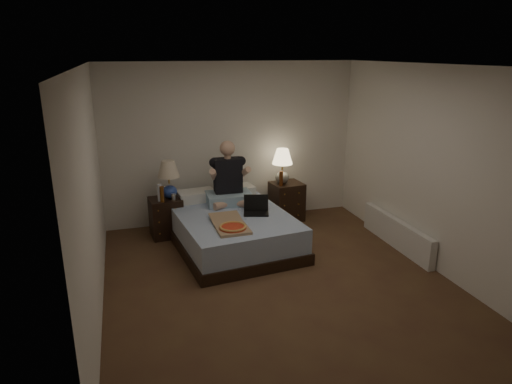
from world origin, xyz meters
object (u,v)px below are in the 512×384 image
object	(u,v)px
soda_can	(174,197)
person	(228,173)
water_bottle	(160,193)
bed	(232,230)
lamp_left	(169,179)
beer_bottle_right	(281,179)
nightstand_left	(166,217)
lamp_right	(282,166)
nightstand_right	(287,201)
pizza_box	(233,228)
beer_bottle_left	(162,194)
radiator	(397,233)
laptop	(256,206)

from	to	relation	value
soda_can	person	world-z (taller)	person
water_bottle	person	xyz separation A→B (m)	(0.99, -0.10, 0.24)
bed	water_bottle	bearing A→B (deg)	142.92
person	lamp_left	bearing A→B (deg)	167.68
beer_bottle_right	bed	bearing A→B (deg)	-145.37
nightstand_left	beer_bottle_right	size ratio (longest dim) A/B	2.53
soda_can	person	bearing A→B (deg)	-6.72
bed	lamp_right	size ratio (longest dim) A/B	3.46
nightstand_left	person	size ratio (longest dim) A/B	0.63
nightstand_right	water_bottle	bearing A→B (deg)	179.72
pizza_box	water_bottle	bearing A→B (deg)	123.34
soda_can	beer_bottle_right	xyz separation A→B (m)	(1.69, 0.12, 0.10)
lamp_left	pizza_box	distance (m)	1.46
water_bottle	pizza_box	world-z (taller)	water_bottle
beer_bottle_left	radiator	xyz separation A→B (m)	(3.10, -1.18, -0.50)
nightstand_right	lamp_right	bearing A→B (deg)	168.10
lamp_left	laptop	size ratio (longest dim) A/B	1.65
person	soda_can	bearing A→B (deg)	175.28
radiator	water_bottle	bearing A→B (deg)	158.62
lamp_left	soda_can	xyz separation A→B (m)	(0.04, -0.12, -0.23)
beer_bottle_right	soda_can	bearing A→B (deg)	-175.78
water_bottle	person	distance (m)	1.02
lamp_left	water_bottle	distance (m)	0.24
water_bottle	beer_bottle_left	bearing A→B (deg)	-60.66
nightstand_left	lamp_right	xyz separation A→B (m)	(1.86, 0.15, 0.61)
nightstand_left	laptop	distance (m)	1.42
bed	laptop	world-z (taller)	laptop
nightstand_right	beer_bottle_right	world-z (taller)	beer_bottle_right
soda_can	pizza_box	xyz separation A→B (m)	(0.60, -1.15, -0.11)
nightstand_left	beer_bottle_left	world-z (taller)	beer_bottle_left
lamp_left	pizza_box	world-z (taller)	lamp_left
bed	lamp_right	bearing A→B (deg)	31.06
bed	beer_bottle_right	distance (m)	1.26
lamp_left	person	size ratio (longest dim) A/B	0.60
pizza_box	radiator	size ratio (longest dim) A/B	0.47
water_bottle	beer_bottle_right	xyz separation A→B (m)	(1.88, 0.12, 0.03)
water_bottle	radiator	distance (m)	3.39
pizza_box	radiator	world-z (taller)	pizza_box
pizza_box	nightstand_right	bearing A→B (deg)	47.80
nightstand_right	water_bottle	world-z (taller)	water_bottle
soda_can	radiator	bearing A→B (deg)	-22.49
beer_bottle_right	radiator	bearing A→B (deg)	-47.00
nightstand_left	water_bottle	distance (m)	0.43
lamp_left	person	distance (m)	0.87
beer_bottle_right	pizza_box	xyz separation A→B (m)	(-1.09, -1.28, -0.21)
lamp_left	beer_bottle_left	distance (m)	0.26
lamp_left	radiator	xyz separation A→B (m)	(2.98, -1.34, -0.66)
water_bottle	beer_bottle_right	bearing A→B (deg)	3.55
lamp_left	beer_bottle_left	size ratio (longest dim) A/B	2.43
bed	pizza_box	xyz separation A→B (m)	(-0.14, -0.62, 0.28)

